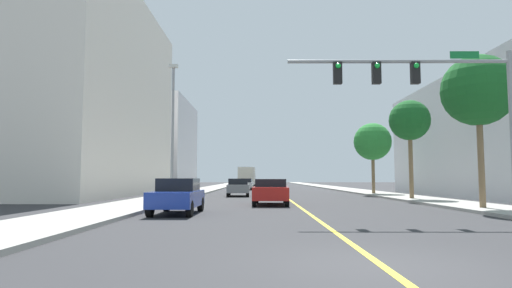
{
  "coord_description": "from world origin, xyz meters",
  "views": [
    {
      "loc": [
        -2.13,
        -7.32,
        1.51
      ],
      "look_at": [
        -2.27,
        14.14,
        3.25
      ],
      "focal_mm": 29.48,
      "sensor_mm": 36.0,
      "label": 1
    }
  ],
  "objects": [
    {
      "name": "ground",
      "position": [
        0.0,
        42.0,
        0.0
      ],
      "size": [
        192.0,
        192.0,
        0.0
      ],
      "primitive_type": "plane",
      "color": "#2D2D30"
    },
    {
      "name": "sidewalk_left",
      "position": [
        -8.73,
        42.0,
        0.07
      ],
      "size": [
        3.4,
        168.0,
        0.15
      ],
      "primitive_type": "cube",
      "color": "#9E9B93",
      "rests_on": "ground"
    },
    {
      "name": "sidewalk_right",
      "position": [
        8.73,
        42.0,
        0.07
      ],
      "size": [
        3.4,
        168.0,
        0.15
      ],
      "primitive_type": "cube",
      "color": "#9E9B93",
      "rests_on": "ground"
    },
    {
      "name": "lane_marking_center",
      "position": [
        0.0,
        42.0,
        0.0
      ],
      "size": [
        0.16,
        144.0,
        0.01
      ],
      "primitive_type": "cube",
      "color": "yellow",
      "rests_on": "ground"
    },
    {
      "name": "building_left_near",
      "position": [
        -17.44,
        29.18,
        8.66
      ],
      "size": [
        10.03,
        24.55,
        17.33
      ],
      "primitive_type": "cube",
      "color": "silver",
      "rests_on": "ground"
    },
    {
      "name": "building_left_far",
      "position": [
        -19.2,
        54.08,
        6.34
      ],
      "size": [
        13.56,
        16.84,
        12.69
      ],
      "primitive_type": "cube",
      "color": "silver",
      "rests_on": "ground"
    },
    {
      "name": "traffic_signal_mast",
      "position": [
        4.6,
        8.42,
        4.77
      ],
      "size": [
        8.55,
        0.36,
        6.19
      ],
      "color": "gray",
      "rests_on": "sidewalk_right"
    },
    {
      "name": "street_lamp",
      "position": [
        -7.53,
        18.8,
        4.85
      ],
      "size": [
        0.56,
        0.28,
        8.54
      ],
      "color": "gray",
      "rests_on": "sidewalk_left"
    },
    {
      "name": "palm_near",
      "position": [
        8.2,
        12.23,
        5.59
      ],
      "size": [
        3.34,
        3.34,
        7.15
      ],
      "color": "brown",
      "rests_on": "sidewalk_right"
    },
    {
      "name": "palm_mid",
      "position": [
        8.14,
        21.07,
        5.36
      ],
      "size": [
        2.74,
        2.74,
        6.64
      ],
      "color": "brown",
      "rests_on": "sidewalk_right"
    },
    {
      "name": "palm_far",
      "position": [
        7.99,
        29.91,
        4.7
      ],
      "size": [
        3.29,
        3.29,
        6.23
      ],
      "color": "brown",
      "rests_on": "sidewalk_right"
    },
    {
      "name": "car_silver",
      "position": [
        -3.85,
        45.91,
        0.76
      ],
      "size": [
        2.12,
        4.61,
        1.43
      ],
      "rotation": [
        0.0,
        0.0,
        -0.04
      ],
      "color": "#BCBCC1",
      "rests_on": "ground"
    },
    {
      "name": "car_red",
      "position": [
        -1.45,
        16.57,
        0.76
      ],
      "size": [
        2.08,
        4.46,
        1.45
      ],
      "rotation": [
        0.0,
        0.0,
        -0.03
      ],
      "color": "red",
      "rests_on": "ground"
    },
    {
      "name": "car_gray",
      "position": [
        -3.84,
        27.65,
        0.74
      ],
      "size": [
        1.93,
        4.29,
        1.45
      ],
      "rotation": [
        0.0,
        0.0,
        0.04
      ],
      "color": "slate",
      "rests_on": "ground"
    },
    {
      "name": "car_blue",
      "position": [
        -5.55,
        10.48,
        0.76
      ],
      "size": [
        1.81,
        3.93,
        1.49
      ],
      "rotation": [
        0.0,
        0.0,
        3.13
      ],
      "color": "#1E389E",
      "rests_on": "ground"
    },
    {
      "name": "delivery_truck",
      "position": [
        -3.98,
        59.63,
        1.67
      ],
      "size": [
        2.68,
        8.04,
        3.16
      ],
      "rotation": [
        0.0,
        0.0,
        -0.03
      ],
      "color": "silver",
      "rests_on": "ground"
    }
  ]
}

